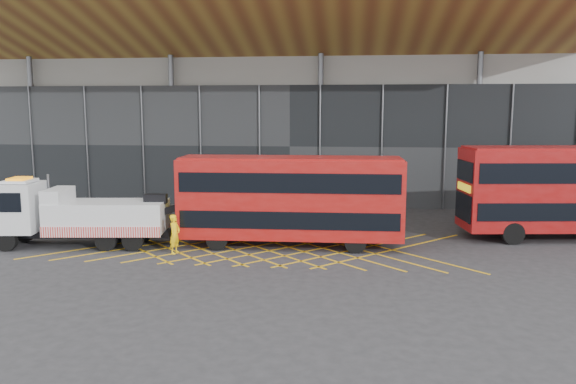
# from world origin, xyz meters

# --- Properties ---
(ground_plane) EXTENTS (120.00, 120.00, 0.00)m
(ground_plane) POSITION_xyz_m (0.00, 0.00, 0.00)
(ground_plane) COLOR #2A2A2C
(road_markings) EXTENTS (19.96, 7.16, 0.01)m
(road_markings) POSITION_xyz_m (1.60, 0.00, 0.01)
(road_markings) COLOR gold
(road_markings) RESTS_ON ground_plane
(construction_building) EXTENTS (55.00, 23.97, 18.00)m
(construction_building) POSITION_xyz_m (1.92, 18.40, 8.98)
(construction_building) COLOR gray
(construction_building) RESTS_ON ground_plane
(recovery_truck) EXTENTS (9.60, 3.14, 3.33)m
(recovery_truck) POSITION_xyz_m (-6.87, -0.94, 1.54)
(recovery_truck) COLOR black
(recovery_truck) RESTS_ON ground_plane
(bus_towed) EXTENTS (10.48, 2.74, 4.23)m
(bus_towed) POSITION_xyz_m (3.25, 0.23, 2.35)
(bus_towed) COLOR #9E0F0C
(bus_towed) RESTS_ON ground_plane
(worker) EXTENTS (0.56, 0.73, 1.77)m
(worker) POSITION_xyz_m (-1.74, -1.70, 0.88)
(worker) COLOR yellow
(worker) RESTS_ON ground_plane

